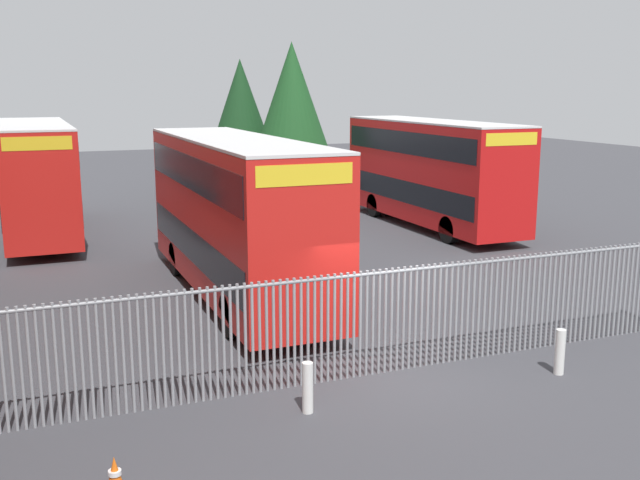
{
  "coord_description": "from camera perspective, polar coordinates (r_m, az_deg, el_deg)",
  "views": [
    {
      "loc": [
        -6.8,
        -12.76,
        5.76
      ],
      "look_at": [
        0.0,
        4.0,
        2.0
      ],
      "focal_mm": 41.37,
      "sensor_mm": 36.0,
      "label": 1
    }
  ],
  "objects": [
    {
      "name": "traffic_cone_mid_forecourt",
      "position": [
        11.48,
        -15.58,
        -17.17
      ],
      "size": [
        0.34,
        0.34,
        0.59
      ],
      "color": "orange",
      "rests_on": "ground"
    },
    {
      "name": "tree_tall_back",
      "position": [
        41.39,
        -6.15,
        9.98
      ],
      "size": [
        3.83,
        3.83,
        7.28
      ],
      "color": "#4C3823",
      "rests_on": "ground"
    },
    {
      "name": "double_decker_bus_behind_fence_left",
      "position": [
        31.14,
        8.55,
        5.46
      ],
      "size": [
        2.54,
        10.81,
        4.42
      ],
      "color": "red",
      "rests_on": "ground"
    },
    {
      "name": "tree_short_side",
      "position": [
        39.01,
        -2.18,
        11.14
      ],
      "size": [
        3.77,
        3.77,
        8.07
      ],
      "color": "#4C3823",
      "rests_on": "ground"
    },
    {
      "name": "ground_plane",
      "position": [
        22.59,
        -3.82,
        -3.06
      ],
      "size": [
        100.0,
        100.0,
        0.0
      ],
      "primitive_type": "plane",
      "color": "#3D3D42"
    },
    {
      "name": "double_decker_bus_near_gate",
      "position": [
        20.43,
        -6.57,
        2.27
      ],
      "size": [
        2.54,
        10.81,
        4.42
      ],
      "color": "red",
      "rests_on": "ground"
    },
    {
      "name": "bollard_near_left",
      "position": [
        13.47,
        -0.96,
        -11.35
      ],
      "size": [
        0.2,
        0.2,
        0.95
      ],
      "primitive_type": "cylinder",
      "color": "silver",
      "rests_on": "ground"
    },
    {
      "name": "double_decker_bus_behind_fence_right",
      "position": [
        30.86,
        -21.08,
        4.75
      ],
      "size": [
        2.54,
        10.81,
        4.42
      ],
      "color": "red",
      "rests_on": "ground"
    },
    {
      "name": "bollard_center_front",
      "position": [
        15.93,
        18.07,
        -8.23
      ],
      "size": [
        0.2,
        0.2,
        0.95
      ],
      "primitive_type": "cylinder",
      "color": "silver",
      "rests_on": "ground"
    },
    {
      "name": "palisade_fence",
      "position": [
        15.02,
        4.59,
        -6.05
      ],
      "size": [
        15.58,
        0.14,
        2.35
      ],
      "color": "gray",
      "rests_on": "ground"
    }
  ]
}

